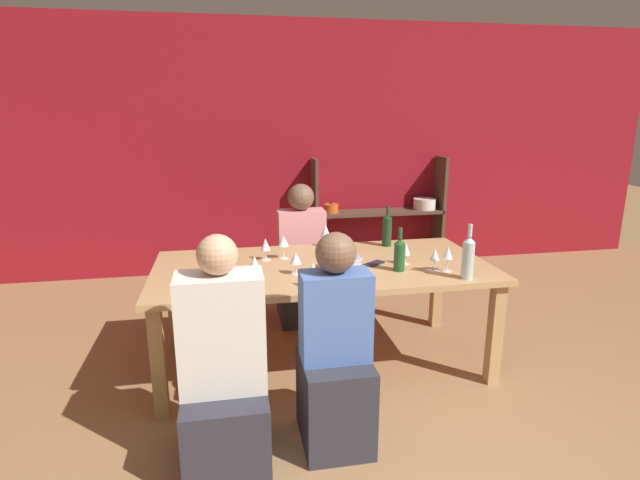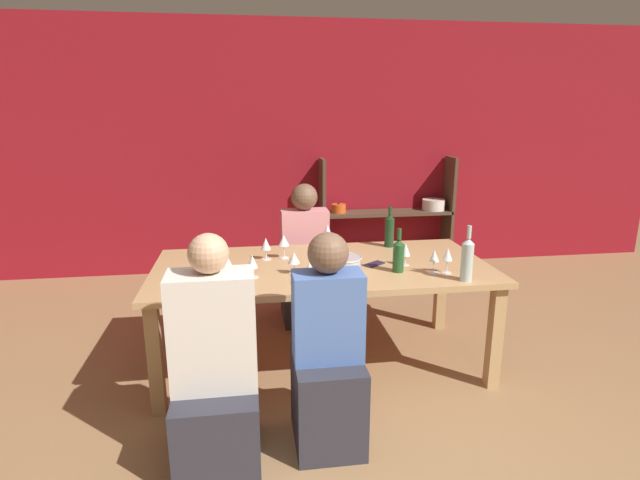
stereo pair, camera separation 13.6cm
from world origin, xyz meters
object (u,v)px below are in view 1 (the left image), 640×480
object	(u,v)px
dining_table	(323,275)
wine_bottle_green	(468,257)
wine_glass_red_c	(435,256)
person_near_a	(224,385)
wine_glass_empty_a	(325,231)
person_near_b	(335,367)
shelf_unit	(382,233)
wine_glass_white_b	(265,245)
mixing_bowl	(344,263)
wine_glass_red_d	(335,262)
wine_glass_red_a	(296,259)
wine_glass_red_b	(283,242)
wine_glass_red_f	(254,263)
wine_glass_white_a	(211,268)
wine_bottle_dark	(387,229)
wine_glass_empty_b	(228,261)
wine_glass_red_e	(313,270)
wine_glass_empty_c	(448,253)
cell_phone	(375,263)
wine_bottle_amber	(399,254)
person_far_a	(302,270)
wine_glass_white_c	(405,249)

from	to	relation	value
dining_table	wine_bottle_green	size ratio (longest dim) A/B	6.49
wine_glass_red_c	person_near_a	world-z (taller)	person_near_a
wine_glass_empty_a	person_near_b	bearing A→B (deg)	-99.11
shelf_unit	person_near_b	distance (m)	3.20
wine_glass_white_b	person_near_a	bearing A→B (deg)	-105.45
mixing_bowl	wine_glass_red_d	bearing A→B (deg)	-116.13
shelf_unit	person_near_a	world-z (taller)	shelf_unit
wine_glass_red_a	wine_glass_red_b	xyz separation A→B (m)	(-0.04, 0.36, 0.02)
wine_glass_red_f	wine_bottle_green	bearing A→B (deg)	-11.00
wine_glass_red_b	wine_glass_white_a	size ratio (longest dim) A/B	1.01
wine_bottle_green	wine_glass_red_a	size ratio (longest dim) A/B	2.45
wine_bottle_green	wine_glass_white_b	xyz separation A→B (m)	(-1.21, 0.64, -0.03)
wine_glass_red_b	wine_glass_empty_a	distance (m)	0.45
wine_bottle_dark	wine_glass_white_a	distance (m)	1.50
wine_glass_empty_b	person_near_a	distance (m)	0.84
person_near_b	wine_glass_red_e	bearing A→B (deg)	95.59
wine_glass_red_e	wine_glass_empty_c	world-z (taller)	wine_glass_empty_c
wine_glass_empty_c	person_near_a	xyz separation A→B (m)	(-1.46, -0.64, -0.42)
wine_glass_red_d	person_near_a	xyz separation A→B (m)	(-0.69, -0.56, -0.43)
wine_bottle_dark	cell_phone	distance (m)	0.52
cell_phone	wine_bottle_amber	bearing A→B (deg)	-54.98
wine_bottle_green	wine_glass_white_a	xyz separation A→B (m)	(-1.57, 0.13, -0.02)
wine_glass_red_e	wine_glass_white_a	world-z (taller)	wine_glass_white_a
wine_glass_white_b	person_near_a	xyz separation A→B (m)	(-0.31, -1.11, -0.41)
wine_bottle_amber	person_near_b	size ratio (longest dim) A/B	0.25
shelf_unit	wine_glass_white_a	world-z (taller)	shelf_unit
wine_glass_empty_a	wine_glass_empty_b	xyz separation A→B (m)	(-0.75, -0.68, 0.00)
wine_glass_red_d	wine_glass_empty_b	world-z (taller)	wine_glass_red_d
wine_glass_red_c	wine_glass_red_e	bearing A→B (deg)	-169.08
dining_table	wine_glass_empty_c	bearing A→B (deg)	-20.42
wine_glass_red_e	wine_glass_red_f	bearing A→B (deg)	144.46
shelf_unit	wine_glass_empty_c	bearing A→B (deg)	-97.73
wine_glass_red_b	person_near_b	world-z (taller)	person_near_b
wine_glass_red_d	wine_glass_white_a	xyz separation A→B (m)	(-0.74, 0.04, -0.01)
shelf_unit	wine_glass_red_d	xyz separation A→B (m)	(-1.10, -2.47, 0.46)
person_far_a	person_near_a	bearing A→B (deg)	69.42
wine_glass_red_c	wine_glass_red_d	distance (m)	0.69
wine_bottle_green	wine_glass_white_b	bearing A→B (deg)	152.19
wine_glass_empty_c	wine_glass_empty_a	bearing A→B (deg)	130.98
dining_table	person_far_a	distance (m)	0.85
mixing_bowl	person_near_a	distance (m)	1.17
wine_glass_red_b	wine_glass_empty_b	size ratio (longest dim) A/B	0.99
wine_glass_red_a	wine_glass_empty_a	world-z (taller)	wine_glass_empty_a
wine_glass_red_e	wine_glass_white_c	bearing A→B (deg)	26.27
wine_glass_red_a	cell_phone	world-z (taller)	wine_glass_red_a
wine_bottle_green	wine_glass_red_a	distance (m)	1.08
wine_bottle_green	wine_glass_red_a	xyz separation A→B (m)	(-1.04, 0.29, -0.04)
wine_bottle_amber	wine_glass_red_c	distance (m)	0.23
wine_glass_empty_a	person_near_a	xyz separation A→B (m)	(-0.80, -1.40, -0.42)
dining_table	wine_glass_empty_c	world-z (taller)	wine_glass_empty_c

